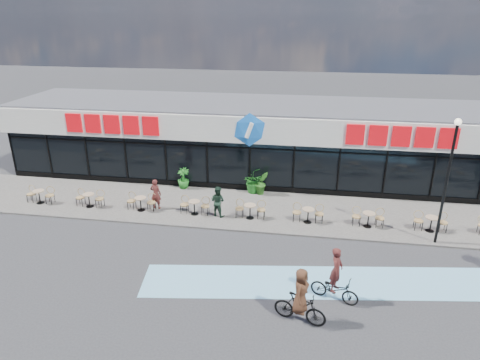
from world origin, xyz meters
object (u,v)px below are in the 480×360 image
object	(u,v)px
lamp_post	(448,173)
patron_right	(218,201)
potted_plant_right	(262,183)
potted_plant_left	(183,178)
cyclist_a	(335,284)
bistro_set_0	(40,195)
potted_plant_mid	(252,181)
patron_left	(156,194)

from	to	relation	value
lamp_post	patron_right	size ratio (longest dim) A/B	3.56
potted_plant_right	potted_plant_left	bearing A→B (deg)	178.29
patron_right	cyclist_a	world-z (taller)	cyclist_a
lamp_post	patron_right	distance (m)	10.69
bistro_set_0	potted_plant_left	world-z (taller)	potted_plant_left
potted_plant_right	patron_right	size ratio (longest dim) A/B	0.85
potted_plant_left	potted_plant_mid	size ratio (longest dim) A/B	0.91
potted_plant_left	patron_left	size ratio (longest dim) A/B	0.75
bistro_set_0	cyclist_a	world-z (taller)	cyclist_a
cyclist_a	potted_plant_right	bearing A→B (deg)	112.10
bistro_set_0	cyclist_a	bearing A→B (deg)	-21.15
potted_plant_left	bistro_set_0	bearing A→B (deg)	-155.77
lamp_post	potted_plant_mid	distance (m)	10.36
lamp_post	potted_plant_right	distance (m)	9.80
potted_plant_mid	patron_right	distance (m)	3.53
bistro_set_0	potted_plant_mid	size ratio (longest dim) A/B	1.14
bistro_set_0	potted_plant_right	bearing A→B (deg)	14.62
bistro_set_0	patron_right	xyz separation A→B (m)	(9.91, -0.05, 0.35)
potted_plant_left	patron_right	size ratio (longest dim) A/B	0.76
potted_plant_left	patron_left	xyz separation A→B (m)	(-0.66, -2.90, 0.21)
patron_left	bistro_set_0	bearing A→B (deg)	9.95
potted_plant_mid	potted_plant_left	bearing A→B (deg)	-179.94
potted_plant_mid	lamp_post	bearing A→B (deg)	-25.93
cyclist_a	patron_right	bearing A→B (deg)	133.21
potted_plant_left	patron_left	world-z (taller)	patron_left
potted_plant_mid	potted_plant_right	bearing A→B (deg)	-14.01
cyclist_a	bistro_set_0	bearing A→B (deg)	158.85
potted_plant_left	potted_plant_right	distance (m)	4.66
lamp_post	potted_plant_right	bearing A→B (deg)	153.33
bistro_set_0	patron_right	distance (m)	9.91
lamp_post	cyclist_a	xyz separation A→B (m)	(-4.74, -4.84, -2.75)
bistro_set_0	potted_plant_left	size ratio (longest dim) A/B	1.26
lamp_post	potted_plant_left	xyz separation A→B (m)	(-13.08, 4.37, -2.76)
potted_plant_mid	cyclist_a	bearing A→B (deg)	-65.20
potted_plant_left	potted_plant_right	world-z (taller)	potted_plant_right
bistro_set_0	patron_left	distance (m)	6.51
bistro_set_0	patron_right	size ratio (longest dim) A/B	0.96
bistro_set_0	cyclist_a	distance (m)	16.61
potted_plant_right	patron_left	xyz separation A→B (m)	(-5.31, -2.76, 0.14)
potted_plant_left	lamp_post	bearing A→B (deg)	-18.47
bistro_set_0	patron_left	xyz separation A→B (m)	(6.50, 0.32, 0.36)
patron_left	potted_plant_left	bearing A→B (deg)	-95.65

